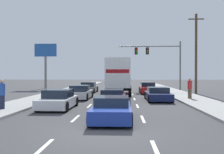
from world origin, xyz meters
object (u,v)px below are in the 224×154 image
Objects in this scene: traffic_signal_mast at (155,55)px; pedestrian_mid_block at (2,94)px; car_maroon at (113,97)px; car_white at (58,100)px; roadside_billboard at (46,57)px; car_silver at (80,93)px; box_truck at (119,75)px; utility_pole_mid at (196,53)px; car_gray at (89,88)px; pedestrian_near_corner at (190,88)px; car_blue at (112,109)px; car_navy at (158,94)px; car_red at (148,88)px.

pedestrian_mid_block is (-11.67, -19.99, -3.98)m from traffic_signal_mast.
car_maroon is at bearing 28.49° from pedestrian_mid_block.
roadside_billboard is (-8.16, 22.53, 4.40)m from car_white.
car_silver is 18.82m from roadside_billboard.
box_truck is 9.59m from utility_pole_mid.
car_gray is 0.58× the size of roadside_billboard.
box_truck is (3.75, 10.79, 1.58)m from car_white.
utility_pole_mid reaches higher than pedestrian_near_corner.
traffic_signal_mast reaches higher than pedestrian_mid_block.
car_blue is at bearing -65.76° from roadside_billboard.
box_truck is at bearing 121.85° from car_navy.
box_truck is at bearing 88.14° from car_maroon.
car_red is at bearing -8.94° from car_gray.
car_maroon is 11.41m from car_red.
car_white is at bearing 134.07° from car_blue.
pedestrian_mid_block is at bearing -125.18° from car_red.
roadside_billboard reaches higher than car_red.
car_silver is 14.73m from utility_pole_mid.
car_maroon is 0.65× the size of roadside_billboard.
car_white is 4.18m from car_maroon.
car_navy is 3.01m from pedestrian_near_corner.
pedestrian_mid_block is (-3.44, -7.57, 0.45)m from car_silver.
car_white is 0.87× the size of car_maroon.
utility_pole_mid is (4.10, -5.55, -0.24)m from traffic_signal_mast.
roadside_billboard reaches higher than car_navy.
car_navy is 0.64× the size of roadside_billboard.
traffic_signal_mast reaches higher than car_blue.
car_maroon is 23.74m from roadside_billboard.
traffic_signal_mast is at bearing -12.80° from roadside_billboard.
box_truck is 0.94× the size of traffic_signal_mast.
traffic_signal_mast is at bearing 74.85° from car_red.
car_gray is 7.21m from car_red.
car_gray is 0.45× the size of utility_pole_mid.
car_red is at bearing 61.84° from car_white.
pedestrian_mid_block is (-3.04, -15.54, 0.45)m from car_gray.
car_red is 17.65m from pedestrian_mid_block.
utility_pole_mid reaches higher than car_white.
roadside_billboard is (-11.64, 20.21, 4.43)m from car_maroon.
pedestrian_near_corner is at bearing 30.84° from car_white.
car_white is 0.89× the size of car_navy.
roadside_billboard is (-11.86, 26.35, 4.44)m from car_blue.
car_silver reaches higher than car_white.
roadside_billboard reaches higher than pedestrian_near_corner.
traffic_signal_mast is (1.51, 5.57, 4.41)m from car_red.
car_gray reaches higher than car_silver.
pedestrian_mid_block is (-6.59, -3.58, 0.49)m from car_maroon.
traffic_signal_mast is 4.88× the size of pedestrian_mid_block.
car_navy is 2.56× the size of pedestrian_near_corner.
traffic_signal_mast is (8.63, 4.45, 4.43)m from car_gray.
car_red is at bearing -105.15° from traffic_signal_mast.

